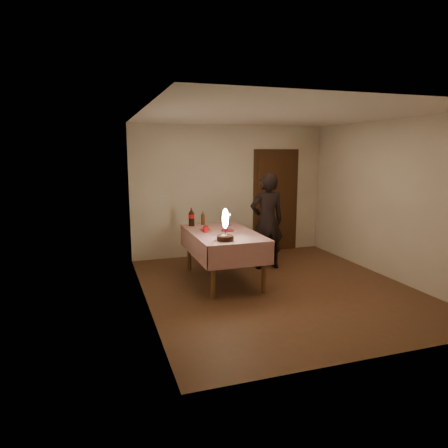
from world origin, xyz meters
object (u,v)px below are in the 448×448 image
(red_plate, at_px, (228,231))
(amber_bottle_right, at_px, (223,218))
(clear_cup, at_px, (229,228))
(cola_bottle, at_px, (191,217))
(red_cup, at_px, (206,229))
(amber_bottle_left, at_px, (203,218))
(dining_table, at_px, (223,239))
(birthday_cake, at_px, (225,232))
(photographer, at_px, (267,221))

(red_plate, height_order, amber_bottle_right, amber_bottle_right)
(clear_cup, distance_m, cola_bottle, 0.79)
(red_plate, bearing_deg, red_cup, 178.06)
(amber_bottle_left, bearing_deg, red_cup, -101.71)
(dining_table, distance_m, red_cup, 0.32)
(amber_bottle_left, bearing_deg, dining_table, -79.20)
(birthday_cake, distance_m, amber_bottle_right, 1.32)
(birthday_cake, bearing_deg, amber_bottle_left, 88.61)
(amber_bottle_left, xyz_separation_m, photographer, (1.10, -0.27, -0.07))
(birthday_cake, distance_m, amber_bottle_left, 1.35)
(dining_table, xyz_separation_m, cola_bottle, (-0.35, 0.69, 0.26))
(red_cup, relative_size, clear_cup, 1.11)
(red_plate, bearing_deg, cola_bottle, 125.61)
(red_cup, xyz_separation_m, amber_bottle_right, (0.49, 0.56, 0.07))
(red_plate, relative_size, cola_bottle, 0.69)
(clear_cup, xyz_separation_m, photographer, (0.84, 0.38, 0.01))
(clear_cup, distance_m, amber_bottle_left, 0.71)
(red_cup, height_order, photographer, photographer)
(red_plate, bearing_deg, amber_bottle_right, 78.45)
(amber_bottle_left, distance_m, amber_bottle_right, 0.36)
(dining_table, bearing_deg, amber_bottle_left, 100.80)
(red_plate, bearing_deg, dining_table, -147.76)
(red_plate, bearing_deg, amber_bottle_left, 109.74)
(cola_bottle, relative_size, amber_bottle_left, 1.25)
(amber_bottle_left, bearing_deg, amber_bottle_right, -13.06)
(clear_cup, relative_size, photographer, 0.05)
(dining_table, distance_m, red_plate, 0.16)
(red_cup, height_order, amber_bottle_left, amber_bottle_left)
(birthday_cake, xyz_separation_m, photographer, (1.14, 1.07, -0.08))
(dining_table, bearing_deg, birthday_cake, -105.10)
(red_plate, distance_m, cola_bottle, 0.79)
(dining_table, height_order, photographer, photographer)
(dining_table, relative_size, birthday_cake, 3.63)
(red_plate, height_order, clear_cup, clear_cup)
(dining_table, distance_m, amber_bottle_left, 0.77)
(red_plate, xyz_separation_m, photographer, (0.87, 0.38, 0.05))
(dining_table, distance_m, birthday_cake, 0.69)
(amber_bottle_left, relative_size, amber_bottle_right, 1.00)
(birthday_cake, relative_size, photographer, 0.28)
(clear_cup, bearing_deg, dining_table, -153.49)
(birthday_cake, xyz_separation_m, clear_cup, (0.30, 0.69, -0.09))
(red_cup, distance_m, amber_bottle_left, 0.66)
(birthday_cake, relative_size, red_cup, 4.74)
(red_plate, height_order, amber_bottle_left, amber_bottle_left)
(red_cup, bearing_deg, photographer, 16.63)
(amber_bottle_right, bearing_deg, red_cup, -130.88)
(red_cup, distance_m, clear_cup, 0.40)
(red_cup, bearing_deg, birthday_cake, -81.84)
(birthday_cake, height_order, amber_bottle_left, birthday_cake)
(cola_bottle, bearing_deg, red_cup, -82.57)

